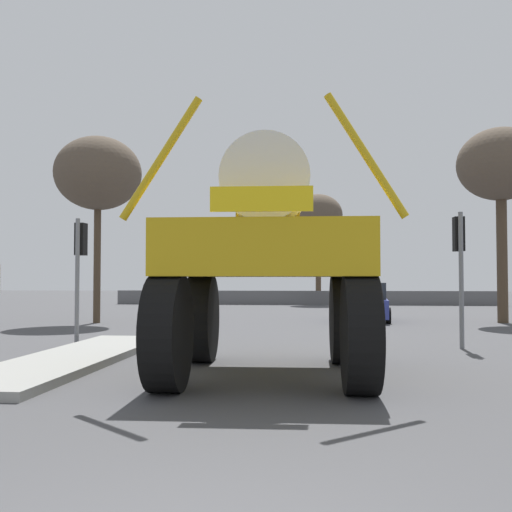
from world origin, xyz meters
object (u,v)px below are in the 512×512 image
Objects in this scene: bare_tree_far_center at (318,216)px; oversize_sprayer at (268,260)px; traffic_signal_near_right at (459,249)px; bare_tree_left at (98,174)px; sedan_ahead at (365,303)px; traffic_signal_near_left at (80,253)px; traffic_signal_far_left at (332,254)px; bare_tree_right at (501,166)px.

oversize_sprayer is at bearing -91.74° from bare_tree_far_center.
bare_tree_left reaches higher than traffic_signal_near_right.
oversize_sprayer is at bearing 173.24° from sedan_ahead.
traffic_signal_near_left is 25.74m from bare_tree_far_center.
bare_tree_far_center reaches higher than traffic_signal_far_left.
oversize_sprayer reaches higher than sedan_ahead.
traffic_signal_far_left is at bearing -85.22° from bare_tree_far_center.
bare_tree_right is at bearing -51.30° from traffic_signal_far_left.
bare_tree_far_center is (-6.95, 16.04, -0.18)m from bare_tree_right.
bare_tree_right is (13.11, 8.72, 3.63)m from traffic_signal_near_left.
traffic_signal_far_left reaches higher than traffic_signal_near_left.
traffic_signal_near_left is (-5.27, 4.68, 0.34)m from oversize_sprayer.
traffic_signal_near_right is at bearing -166.11° from sedan_ahead.
oversize_sprayer is 1.21× the size of sedan_ahead.
bare_tree_right reaches higher than traffic_signal_near_left.
bare_tree_right reaches higher than oversize_sprayer.
sedan_ahead is at bearing -83.26° from bare_tree_far_center.
traffic_signal_near_left is 9.56m from traffic_signal_near_right.
traffic_signal_far_left is 0.56× the size of bare_tree_far_center.
oversize_sprayer reaches higher than traffic_signal_near_right.
traffic_signal_far_left is (6.86, 16.53, 0.59)m from traffic_signal_near_left.
traffic_signal_near_right is 25.22m from bare_tree_far_center.
sedan_ahead is at bearing 11.62° from bare_tree_left.
bare_tree_far_center reaches higher than traffic_signal_near_right.
traffic_signal_near_left is at bearing 143.46° from sedan_ahead.
bare_tree_right is at bearing -32.23° from oversize_sprayer.
bare_tree_right reaches higher than traffic_signal_far_left.
traffic_signal_far_left is (-2.71, 16.54, 0.54)m from traffic_signal_near_right.
sedan_ahead is 9.53m from traffic_signal_near_right.
traffic_signal_near_left is 8.19m from bare_tree_left.
bare_tree_right is (6.26, -7.81, 3.04)m from traffic_signal_far_left.
bare_tree_left reaches higher than sedan_ahead.
bare_tree_right is at bearing -66.58° from bare_tree_far_center.
oversize_sprayer is 6.36m from traffic_signal_near_right.
bare_tree_left is 0.98× the size of bare_tree_far_center.
bare_tree_left is (-10.22, -2.10, 4.96)m from sedan_ahead.
bare_tree_right is 17.48m from bare_tree_far_center.
traffic_signal_far_left is at bearing 13.24° from sedan_ahead.
bare_tree_right is at bearing 5.84° from bare_tree_left.
sedan_ahead is 12.34m from traffic_signal_near_left.
traffic_signal_near_right is 14.16m from bare_tree_left.
traffic_signal_near_left is 16.16m from bare_tree_right.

